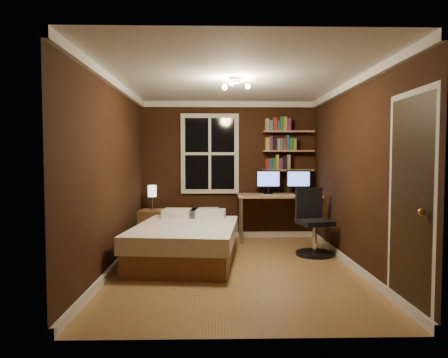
{
  "coord_description": "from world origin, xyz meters",
  "views": [
    {
      "loc": [
        -0.25,
        -5.27,
        1.47
      ],
      "look_at": [
        -0.12,
        0.45,
        1.17
      ],
      "focal_mm": 32.0,
      "sensor_mm": 36.0,
      "label": 1
    }
  ],
  "objects_px": {
    "monitor_right": "(298,182)",
    "radiator": "(208,223)",
    "desk": "(287,198)",
    "bedside_lamp": "(152,198)",
    "desk_lamp": "(331,182)",
    "office_chair": "(313,229)",
    "monitor_left": "(268,182)",
    "bed": "(186,242)",
    "nightstand": "(152,225)"
  },
  "relations": [
    {
      "from": "monitor_right",
      "to": "radiator",
      "type": "bearing_deg",
      "value": 174.57
    },
    {
      "from": "bedside_lamp",
      "to": "office_chair",
      "type": "relative_size",
      "value": 0.43
    },
    {
      "from": "bed",
      "to": "nightstand",
      "type": "distance_m",
      "value": 1.54
    },
    {
      "from": "radiator",
      "to": "office_chair",
      "type": "relative_size",
      "value": 0.56
    },
    {
      "from": "bedside_lamp",
      "to": "monitor_right",
      "type": "xyz_separation_m",
      "value": [
        2.6,
        0.08,
        0.27
      ]
    },
    {
      "from": "bedside_lamp",
      "to": "desk",
      "type": "relative_size",
      "value": 0.25
    },
    {
      "from": "radiator",
      "to": "office_chair",
      "type": "bearing_deg",
      "value": -38.37
    },
    {
      "from": "bed",
      "to": "desk",
      "type": "relative_size",
      "value": 1.18
    },
    {
      "from": "monitor_right",
      "to": "office_chair",
      "type": "distance_m",
      "value": 1.3
    },
    {
      "from": "bed",
      "to": "monitor_left",
      "type": "distance_m",
      "value": 2.14
    },
    {
      "from": "nightstand",
      "to": "bed",
      "type": "bearing_deg",
      "value": -56.82
    },
    {
      "from": "radiator",
      "to": "desk",
      "type": "relative_size",
      "value": 0.33
    },
    {
      "from": "desk_lamp",
      "to": "office_chair",
      "type": "bearing_deg",
      "value": -120.93
    },
    {
      "from": "nightstand",
      "to": "monitor_right",
      "type": "relative_size",
      "value": 1.26
    },
    {
      "from": "monitor_left",
      "to": "desk_lamp",
      "type": "relative_size",
      "value": 1.0
    },
    {
      "from": "desk",
      "to": "desk_lamp",
      "type": "height_order",
      "value": "desk_lamp"
    },
    {
      "from": "radiator",
      "to": "desk",
      "type": "distance_m",
      "value": 1.49
    },
    {
      "from": "nightstand",
      "to": "radiator",
      "type": "distance_m",
      "value": 1.01
    },
    {
      "from": "desk_lamp",
      "to": "radiator",
      "type": "bearing_deg",
      "value": 169.65
    },
    {
      "from": "bed",
      "to": "monitor_right",
      "type": "xyz_separation_m",
      "value": [
        1.91,
        1.46,
        0.76
      ]
    },
    {
      "from": "nightstand",
      "to": "radiator",
      "type": "relative_size",
      "value": 0.98
    },
    {
      "from": "bed",
      "to": "radiator",
      "type": "bearing_deg",
      "value": 86.06
    },
    {
      "from": "monitor_right",
      "to": "office_chair",
      "type": "xyz_separation_m",
      "value": [
        -0.0,
        -1.12,
        -0.65
      ]
    },
    {
      "from": "office_chair",
      "to": "desk",
      "type": "bearing_deg",
      "value": 89.0
    },
    {
      "from": "desk",
      "to": "monitor_right",
      "type": "distance_m",
      "value": 0.36
    },
    {
      "from": "radiator",
      "to": "monitor_left",
      "type": "height_order",
      "value": "monitor_left"
    },
    {
      "from": "radiator",
      "to": "desk_lamp",
      "type": "xyz_separation_m",
      "value": [
        2.15,
        -0.39,
        0.77
      ]
    },
    {
      "from": "office_chair",
      "to": "bedside_lamp",
      "type": "bearing_deg",
      "value": 144.99
    },
    {
      "from": "office_chair",
      "to": "monitor_right",
      "type": "bearing_deg",
      "value": 76.67
    },
    {
      "from": "desk",
      "to": "desk_lamp",
      "type": "bearing_deg",
      "value": -11.3
    },
    {
      "from": "monitor_left",
      "to": "desk_lamp",
      "type": "distance_m",
      "value": 1.1
    },
    {
      "from": "desk",
      "to": "radiator",
      "type": "bearing_deg",
      "value": 170.16
    },
    {
      "from": "monitor_right",
      "to": "desk_lamp",
      "type": "distance_m",
      "value": 0.58
    },
    {
      "from": "bed",
      "to": "monitor_left",
      "type": "relative_size",
      "value": 4.67
    },
    {
      "from": "bed",
      "to": "monitor_right",
      "type": "bearing_deg",
      "value": 43.61
    },
    {
      "from": "nightstand",
      "to": "office_chair",
      "type": "bearing_deg",
      "value": -15.5
    },
    {
      "from": "bedside_lamp",
      "to": "office_chair",
      "type": "height_order",
      "value": "office_chair"
    },
    {
      "from": "nightstand",
      "to": "desk_lamp",
      "type": "distance_m",
      "value": 3.23
    },
    {
      "from": "bed",
      "to": "desk_lamp",
      "type": "height_order",
      "value": "desk_lamp"
    },
    {
      "from": "bedside_lamp",
      "to": "monitor_left",
      "type": "xyz_separation_m",
      "value": [
        2.06,
        0.08,
        0.27
      ]
    },
    {
      "from": "desk",
      "to": "monitor_right",
      "type": "xyz_separation_m",
      "value": [
        0.23,
        0.09,
        0.27
      ]
    },
    {
      "from": "radiator",
      "to": "office_chair",
      "type": "distance_m",
      "value": 2.06
    },
    {
      "from": "nightstand",
      "to": "radiator",
      "type": "xyz_separation_m",
      "value": [
        0.99,
        0.24,
        0.01
      ]
    },
    {
      "from": "bedside_lamp",
      "to": "desk",
      "type": "xyz_separation_m",
      "value": [
        2.38,
        -0.01,
        -0.0
      ]
    },
    {
      "from": "monitor_right",
      "to": "desk",
      "type": "bearing_deg",
      "value": -158.94
    },
    {
      "from": "bedside_lamp",
      "to": "monitor_right",
      "type": "height_order",
      "value": "monitor_right"
    },
    {
      "from": "bedside_lamp",
      "to": "desk_lamp",
      "type": "bearing_deg",
      "value": -2.87
    },
    {
      "from": "monitor_left",
      "to": "office_chair",
      "type": "height_order",
      "value": "monitor_left"
    },
    {
      "from": "radiator",
      "to": "monitor_left",
      "type": "bearing_deg",
      "value": -8.15
    },
    {
      "from": "radiator",
      "to": "monitor_right",
      "type": "bearing_deg",
      "value": -5.43
    }
  ]
}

